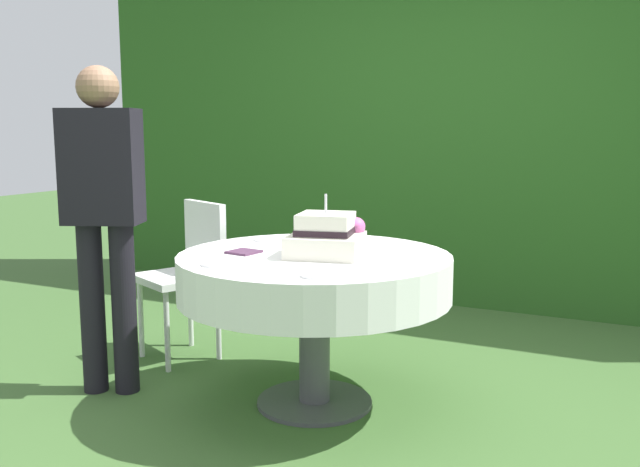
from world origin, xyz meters
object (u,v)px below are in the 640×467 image
(wedding_cake, at_px, (327,237))
(napkin_stack, at_px, (244,252))
(serving_plate_far, at_px, (215,264))
(garden_chair, at_px, (190,264))
(standing_person, at_px, (103,207))
(cake_table, at_px, (314,278))
(serving_plate_left, at_px, (268,239))
(serving_plate_near, at_px, (296,242))
(serving_plate_right, at_px, (317,275))

(wedding_cake, bearing_deg, napkin_stack, -163.65)
(serving_plate_far, distance_m, napkin_stack, 0.30)
(garden_chair, xyz_separation_m, standing_person, (-0.03, -0.63, 0.39))
(cake_table, relative_size, napkin_stack, 9.80)
(napkin_stack, height_order, garden_chair, garden_chair)
(wedding_cake, xyz_separation_m, serving_plate_far, (-0.33, -0.41, -0.08))
(garden_chair, relative_size, standing_person, 0.56)
(standing_person, bearing_deg, serving_plate_left, 41.74)
(wedding_cake, distance_m, serving_plate_near, 0.40)
(cake_table, xyz_separation_m, napkin_stack, (-0.31, -0.12, 0.12))
(cake_table, xyz_separation_m, serving_plate_right, (0.23, -0.43, 0.12))
(napkin_stack, bearing_deg, serving_plate_far, -81.47)
(serving_plate_left, relative_size, garden_chair, 0.16)
(serving_plate_left, relative_size, napkin_stack, 1.13)
(serving_plate_right, bearing_deg, standing_person, 173.55)
(serving_plate_right, bearing_deg, wedding_cake, 110.30)
(serving_plate_right, xyz_separation_m, napkin_stack, (-0.53, 0.31, -0.00))
(napkin_stack, xyz_separation_m, garden_chair, (-0.65, 0.45, -0.19))
(wedding_cake, height_order, serving_plate_right, wedding_cake)
(cake_table, xyz_separation_m, standing_person, (-0.99, -0.30, 0.31))
(cake_table, height_order, serving_plate_left, serving_plate_left)
(serving_plate_right, xyz_separation_m, standing_person, (-1.22, 0.14, 0.19))
(serving_plate_left, height_order, napkin_stack, same)
(serving_plate_near, relative_size, serving_plate_far, 0.97)
(cake_table, relative_size, serving_plate_near, 11.20)
(serving_plate_near, xyz_separation_m, serving_plate_right, (0.45, -0.68, 0.00))
(garden_chair, bearing_deg, napkin_stack, -34.99)
(serving_plate_left, relative_size, serving_plate_right, 1.16)
(cake_table, bearing_deg, garden_chair, 160.82)
(napkin_stack, bearing_deg, serving_plate_left, 102.53)
(serving_plate_near, height_order, serving_plate_far, same)
(serving_plate_far, distance_m, serving_plate_left, 0.68)
(serving_plate_near, relative_size, serving_plate_right, 0.90)
(serving_plate_right, relative_size, garden_chair, 0.14)
(serving_plate_far, relative_size, serving_plate_left, 0.80)
(wedding_cake, bearing_deg, standing_person, -164.89)
(serving_plate_right, bearing_deg, garden_chair, 147.03)
(cake_table, distance_m, serving_plate_right, 0.50)
(wedding_cake, bearing_deg, garden_chair, 161.51)
(serving_plate_near, bearing_deg, garden_chair, 173.07)
(cake_table, xyz_separation_m, garden_chair, (-0.96, 0.33, -0.08))
(napkin_stack, bearing_deg, garden_chair, 145.01)
(napkin_stack, bearing_deg, serving_plate_right, -30.40)
(garden_chair, bearing_deg, serving_plate_left, -9.16)
(serving_plate_far, height_order, garden_chair, garden_chair)
(serving_plate_left, distance_m, garden_chair, 0.61)
(wedding_cake, xyz_separation_m, garden_chair, (-1.03, 0.34, -0.28))
(napkin_stack, bearing_deg, standing_person, -165.58)
(cake_table, height_order, garden_chair, garden_chair)
(serving_plate_far, height_order, serving_plate_right, same)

